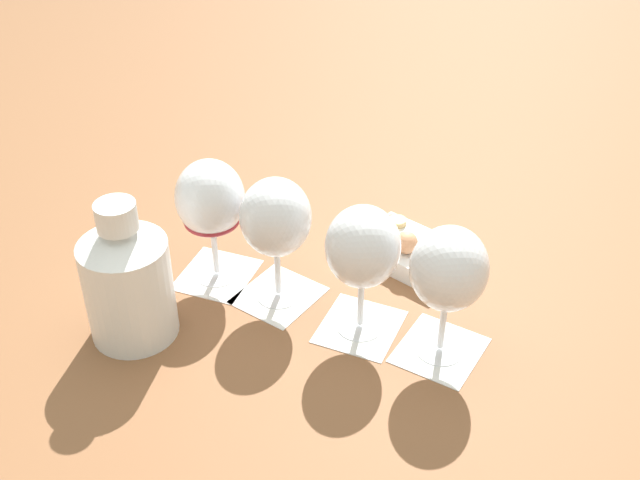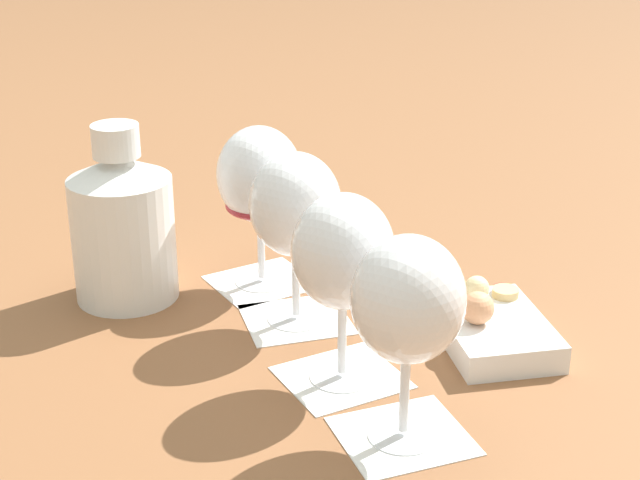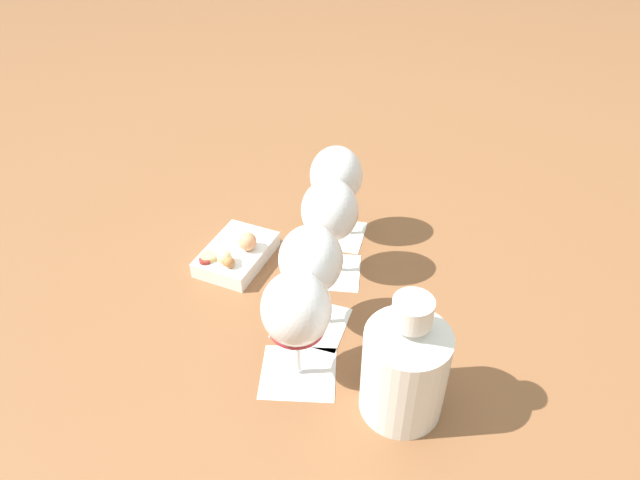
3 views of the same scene
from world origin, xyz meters
name	(u,v)px [view 1 (image 1 of 3)]	position (x,y,z in m)	size (l,w,h in m)	color
ground_plane	(322,311)	(0.00, 0.00, 0.00)	(8.00, 8.00, 0.00)	brown
tasting_card_0	(217,274)	(-0.11, 0.13, 0.00)	(0.15, 0.15, 0.00)	white
tasting_card_1	(279,295)	(-0.04, 0.05, 0.00)	(0.15, 0.15, 0.00)	white
tasting_card_2	(360,326)	(0.03, -0.05, 0.00)	(0.15, 0.15, 0.00)	white
tasting_card_3	(440,350)	(0.11, -0.13, 0.00)	(0.15, 0.15, 0.00)	white
wine_glass_0	(210,202)	(-0.11, 0.13, 0.13)	(0.10, 0.10, 0.19)	white
wine_glass_1	(276,222)	(-0.04, 0.05, 0.13)	(0.10, 0.10, 0.19)	white
wine_glass_2	(363,252)	(0.03, -0.05, 0.13)	(0.10, 0.10, 0.19)	white
wine_glass_3	(448,274)	(0.11, -0.13, 0.13)	(0.10, 0.10, 0.19)	white
ceramic_vase	(127,279)	(-0.25, 0.06, 0.09)	(0.12, 0.12, 0.20)	white
snack_dish	(408,249)	(0.17, 0.06, 0.02)	(0.16, 0.18, 0.06)	white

